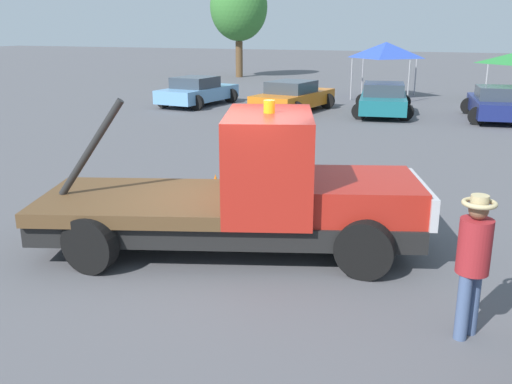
{
  "coord_description": "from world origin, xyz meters",
  "views": [
    {
      "loc": [
        3.71,
        -8.13,
        3.6
      ],
      "look_at": [
        0.5,
        0.0,
        1.05
      ],
      "focal_mm": 40.0,
      "sensor_mm": 36.0,
      "label": 1
    }
  ],
  "objects_px": {
    "parked_car_skyblue": "(197,91)",
    "canopy_tent_blue": "(386,50)",
    "tow_truck": "(251,194)",
    "traffic_cone": "(216,188)",
    "parked_car_orange": "(293,97)",
    "person_near_truck": "(473,255)",
    "parked_car_navy": "(497,104)",
    "parked_car_teal": "(383,99)",
    "tree_left": "(239,7)"
  },
  "relations": [
    {
      "from": "parked_car_teal",
      "to": "parked_car_navy",
      "type": "relative_size",
      "value": 1.12
    },
    {
      "from": "parked_car_navy",
      "to": "person_near_truck",
      "type": "bearing_deg",
      "value": 170.79
    },
    {
      "from": "parked_car_skyblue",
      "to": "canopy_tent_blue",
      "type": "height_order",
      "value": "canopy_tent_blue"
    },
    {
      "from": "parked_car_skyblue",
      "to": "traffic_cone",
      "type": "relative_size",
      "value": 8.38
    },
    {
      "from": "parked_car_navy",
      "to": "tree_left",
      "type": "height_order",
      "value": "tree_left"
    },
    {
      "from": "parked_car_navy",
      "to": "tree_left",
      "type": "xyz_separation_m",
      "value": [
        -17.36,
        14.61,
        4.24
      ]
    },
    {
      "from": "person_near_truck",
      "to": "canopy_tent_blue",
      "type": "distance_m",
      "value": 24.12
    },
    {
      "from": "canopy_tent_blue",
      "to": "traffic_cone",
      "type": "relative_size",
      "value": 5.24
    },
    {
      "from": "parked_car_teal",
      "to": "canopy_tent_blue",
      "type": "distance_m",
      "value": 6.15
    },
    {
      "from": "parked_car_skyblue",
      "to": "tree_left",
      "type": "relative_size",
      "value": 0.63
    },
    {
      "from": "person_near_truck",
      "to": "parked_car_teal",
      "type": "xyz_separation_m",
      "value": [
        -3.96,
        17.76,
        -0.4
      ]
    },
    {
      "from": "canopy_tent_blue",
      "to": "traffic_cone",
      "type": "bearing_deg",
      "value": -91.03
    },
    {
      "from": "parked_car_teal",
      "to": "canopy_tent_blue",
      "type": "bearing_deg",
      "value": 0.03
    },
    {
      "from": "tree_left",
      "to": "traffic_cone",
      "type": "distance_m",
      "value": 31.1
    },
    {
      "from": "parked_car_teal",
      "to": "parked_car_navy",
      "type": "xyz_separation_m",
      "value": [
        4.46,
        0.15,
        -0.0
      ]
    },
    {
      "from": "parked_car_orange",
      "to": "parked_car_skyblue",
      "type": "bearing_deg",
      "value": 95.05
    },
    {
      "from": "parked_car_teal",
      "to": "parked_car_skyblue",
      "type": "bearing_deg",
      "value": 82.63
    },
    {
      "from": "parked_car_teal",
      "to": "tree_left",
      "type": "distance_m",
      "value": 20.06
    },
    {
      "from": "parked_car_teal",
      "to": "parked_car_navy",
      "type": "bearing_deg",
      "value": -97.18
    },
    {
      "from": "person_near_truck",
      "to": "parked_car_navy",
      "type": "distance_m",
      "value": 17.92
    },
    {
      "from": "parked_car_orange",
      "to": "traffic_cone",
      "type": "bearing_deg",
      "value": -160.08
    },
    {
      "from": "tree_left",
      "to": "traffic_cone",
      "type": "xyz_separation_m",
      "value": [
        11.62,
        -28.48,
        -4.64
      ]
    },
    {
      "from": "parked_car_teal",
      "to": "canopy_tent_blue",
      "type": "relative_size",
      "value": 1.74
    },
    {
      "from": "tow_truck",
      "to": "parked_car_orange",
      "type": "relative_size",
      "value": 1.32
    },
    {
      "from": "traffic_cone",
      "to": "parked_car_orange",
      "type": "bearing_deg",
      "value": 100.8
    },
    {
      "from": "parked_car_orange",
      "to": "parked_car_navy",
      "type": "relative_size",
      "value": 1.11
    },
    {
      "from": "tow_truck",
      "to": "canopy_tent_blue",
      "type": "height_order",
      "value": "canopy_tent_blue"
    },
    {
      "from": "tow_truck",
      "to": "parked_car_skyblue",
      "type": "xyz_separation_m",
      "value": [
        -9.14,
        15.87,
        -0.32
      ]
    },
    {
      "from": "parked_car_skyblue",
      "to": "canopy_tent_blue",
      "type": "relative_size",
      "value": 1.6
    },
    {
      "from": "parked_car_orange",
      "to": "tow_truck",
      "type": "bearing_deg",
      "value": -155.37
    },
    {
      "from": "tow_truck",
      "to": "traffic_cone",
      "type": "xyz_separation_m",
      "value": [
        -1.81,
        2.42,
        -0.71
      ]
    },
    {
      "from": "parked_car_navy",
      "to": "tree_left",
      "type": "relative_size",
      "value": 0.61
    },
    {
      "from": "parked_car_teal",
      "to": "traffic_cone",
      "type": "bearing_deg",
      "value": 165.54
    },
    {
      "from": "tow_truck",
      "to": "parked_car_teal",
      "type": "relative_size",
      "value": 1.31
    },
    {
      "from": "parked_car_navy",
      "to": "traffic_cone",
      "type": "distance_m",
      "value": 15.01
    },
    {
      "from": "tow_truck",
      "to": "traffic_cone",
      "type": "height_order",
      "value": "tow_truck"
    },
    {
      "from": "parked_car_orange",
      "to": "canopy_tent_blue",
      "type": "xyz_separation_m",
      "value": [
        2.85,
        6.42,
        1.78
      ]
    },
    {
      "from": "tow_truck",
      "to": "parked_car_teal",
      "type": "height_order",
      "value": "tow_truck"
    },
    {
      "from": "tow_truck",
      "to": "parked_car_navy",
      "type": "distance_m",
      "value": 16.75
    },
    {
      "from": "person_near_truck",
      "to": "traffic_cone",
      "type": "bearing_deg",
      "value": 171.57
    },
    {
      "from": "traffic_cone",
      "to": "person_near_truck",
      "type": "bearing_deg",
      "value": -37.63
    },
    {
      "from": "parked_car_teal",
      "to": "tree_left",
      "type": "height_order",
      "value": "tree_left"
    },
    {
      "from": "tow_truck",
      "to": "person_near_truck",
      "type": "distance_m",
      "value": 3.8
    },
    {
      "from": "person_near_truck",
      "to": "parked_car_navy",
      "type": "bearing_deg",
      "value": 117.6
    },
    {
      "from": "person_near_truck",
      "to": "parked_car_navy",
      "type": "xyz_separation_m",
      "value": [
        0.5,
        17.91,
        -0.4
      ]
    },
    {
      "from": "tree_left",
      "to": "person_near_truck",
      "type": "bearing_deg",
      "value": -62.59
    },
    {
      "from": "tree_left",
      "to": "parked_car_navy",
      "type": "bearing_deg",
      "value": -40.08
    },
    {
      "from": "parked_car_skyblue",
      "to": "tree_left",
      "type": "xyz_separation_m",
      "value": [
        -4.28,
        15.02,
        4.24
      ]
    },
    {
      "from": "parked_car_orange",
      "to": "traffic_cone",
      "type": "relative_size",
      "value": 9.0
    },
    {
      "from": "tree_left",
      "to": "parked_car_teal",
      "type": "bearing_deg",
      "value": -48.84
    }
  ]
}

